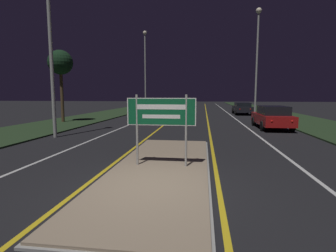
{
  "coord_description": "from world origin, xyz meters",
  "views": [
    {
      "loc": [
        1.22,
        -5.8,
        2.22
      ],
      "look_at": [
        0.0,
        3.3,
        1.12
      ],
      "focal_mm": 28.0,
      "sensor_mm": 36.0,
      "label": 1
    }
  ],
  "objects_px": {
    "car_receding_1": "(242,108)",
    "streetlight_right_near": "(257,48)",
    "streetlight_left_far": "(145,61)",
    "car_approaching_1": "(174,107)",
    "car_receding_0": "(272,117)",
    "car_approaching_0": "(157,112)",
    "streetlight_left_near": "(49,21)",
    "highway_sign": "(161,115)"
  },
  "relations": [
    {
      "from": "highway_sign",
      "to": "streetlight_left_near",
      "type": "height_order",
      "value": "streetlight_left_near"
    },
    {
      "from": "streetlight_left_near",
      "to": "car_receding_0",
      "type": "height_order",
      "value": "streetlight_left_near"
    },
    {
      "from": "streetlight_left_near",
      "to": "streetlight_left_far",
      "type": "bearing_deg",
      "value": 90.27
    },
    {
      "from": "car_approaching_1",
      "to": "streetlight_left_near",
      "type": "bearing_deg",
      "value": -101.79
    },
    {
      "from": "highway_sign",
      "to": "streetlight_right_near",
      "type": "height_order",
      "value": "streetlight_right_near"
    },
    {
      "from": "highway_sign",
      "to": "streetlight_left_far",
      "type": "xyz_separation_m",
      "value": [
        -6.55,
        27.31,
        5.04
      ]
    },
    {
      "from": "streetlight_left_near",
      "to": "car_receding_0",
      "type": "relative_size",
      "value": 1.95
    },
    {
      "from": "car_approaching_0",
      "to": "car_approaching_1",
      "type": "distance_m",
      "value": 10.95
    },
    {
      "from": "streetlight_right_near",
      "to": "car_receding_1",
      "type": "height_order",
      "value": "streetlight_right_near"
    },
    {
      "from": "car_approaching_1",
      "to": "car_receding_1",
      "type": "bearing_deg",
      "value": -13.54
    },
    {
      "from": "streetlight_left_far",
      "to": "car_approaching_0",
      "type": "height_order",
      "value": "streetlight_left_far"
    },
    {
      "from": "streetlight_left_far",
      "to": "car_approaching_1",
      "type": "height_order",
      "value": "streetlight_left_far"
    },
    {
      "from": "car_receding_0",
      "to": "car_approaching_0",
      "type": "relative_size",
      "value": 0.98
    },
    {
      "from": "highway_sign",
      "to": "streetlight_left_near",
      "type": "xyz_separation_m",
      "value": [
        -6.44,
        5.05,
        4.27
      ]
    },
    {
      "from": "streetlight_left_near",
      "to": "car_receding_1",
      "type": "xyz_separation_m",
      "value": [
        12.03,
        17.75,
        -5.16
      ]
    },
    {
      "from": "streetlight_left_far",
      "to": "car_approaching_1",
      "type": "relative_size",
      "value": 2.54
    },
    {
      "from": "streetlight_left_near",
      "to": "streetlight_right_near",
      "type": "height_order",
      "value": "streetlight_right_near"
    },
    {
      "from": "car_approaching_0",
      "to": "streetlight_left_near",
      "type": "bearing_deg",
      "value": -114.16
    },
    {
      "from": "streetlight_right_near",
      "to": "car_receding_1",
      "type": "bearing_deg",
      "value": 104.21
    },
    {
      "from": "streetlight_right_near",
      "to": "car_receding_0",
      "type": "relative_size",
      "value": 2.26
    },
    {
      "from": "streetlight_right_near",
      "to": "car_receding_1",
      "type": "relative_size",
      "value": 2.3
    },
    {
      "from": "streetlight_left_far",
      "to": "car_receding_1",
      "type": "xyz_separation_m",
      "value": [
        12.13,
        -4.52,
        -5.93
      ]
    },
    {
      "from": "streetlight_right_near",
      "to": "car_receding_1",
      "type": "xyz_separation_m",
      "value": [
        -0.8,
        3.15,
        -6.07
      ]
    },
    {
      "from": "highway_sign",
      "to": "car_approaching_0",
      "type": "distance_m",
      "value": 14.01
    },
    {
      "from": "streetlight_left_far",
      "to": "streetlight_right_near",
      "type": "relative_size",
      "value": 1.0
    },
    {
      "from": "highway_sign",
      "to": "car_receding_1",
      "type": "relative_size",
      "value": 0.46
    },
    {
      "from": "streetlight_left_near",
      "to": "car_approaching_1",
      "type": "bearing_deg",
      "value": 78.21
    },
    {
      "from": "streetlight_right_near",
      "to": "car_receding_0",
      "type": "distance_m",
      "value": 11.15
    },
    {
      "from": "car_receding_1",
      "to": "car_approaching_0",
      "type": "height_order",
      "value": "car_approaching_0"
    },
    {
      "from": "streetlight_left_near",
      "to": "car_approaching_0",
      "type": "height_order",
      "value": "streetlight_left_near"
    },
    {
      "from": "streetlight_right_near",
      "to": "car_approaching_0",
      "type": "xyz_separation_m",
      "value": [
        -8.92,
        -5.89,
        -6.04
      ]
    },
    {
      "from": "streetlight_right_near",
      "to": "car_approaching_0",
      "type": "height_order",
      "value": "streetlight_right_near"
    },
    {
      "from": "car_receding_0",
      "to": "car_receding_1",
      "type": "bearing_deg",
      "value": 90.58
    },
    {
      "from": "car_approaching_0",
      "to": "highway_sign",
      "type": "bearing_deg",
      "value": -79.56
    },
    {
      "from": "streetlight_right_near",
      "to": "car_approaching_1",
      "type": "height_order",
      "value": "streetlight_right_near"
    },
    {
      "from": "car_approaching_0",
      "to": "streetlight_left_far",
      "type": "bearing_deg",
      "value": 106.48
    },
    {
      "from": "streetlight_left_far",
      "to": "car_approaching_0",
      "type": "xyz_separation_m",
      "value": [
        4.01,
        -13.56,
        -5.9
      ]
    },
    {
      "from": "streetlight_left_far",
      "to": "car_receding_0",
      "type": "height_order",
      "value": "streetlight_left_far"
    },
    {
      "from": "car_receding_1",
      "to": "streetlight_right_near",
      "type": "bearing_deg",
      "value": -75.79
    },
    {
      "from": "streetlight_left_near",
      "to": "streetlight_right_near",
      "type": "distance_m",
      "value": 19.45
    },
    {
      "from": "streetlight_right_near",
      "to": "car_approaching_0",
      "type": "distance_m",
      "value": 12.28
    },
    {
      "from": "car_approaching_0",
      "to": "streetlight_right_near",
      "type": "bearing_deg",
      "value": 33.45
    }
  ]
}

